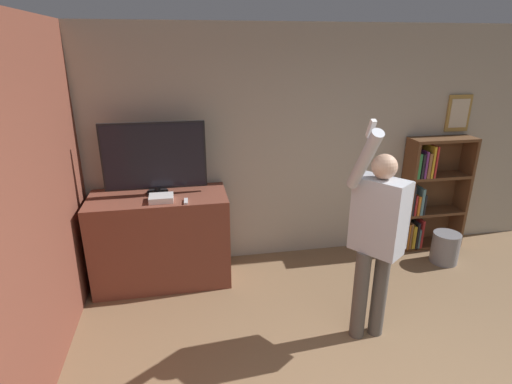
{
  "coord_description": "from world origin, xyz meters",
  "views": [
    {
      "loc": [
        -1.26,
        -1.23,
        2.46
      ],
      "look_at": [
        -0.64,
        2.06,
        1.23
      ],
      "focal_mm": 28.0,
      "sensor_mm": 36.0,
      "label": 1
    }
  ],
  "objects_px": {
    "bookshelf": "(428,196)",
    "waste_bin": "(445,248)",
    "person": "(377,233)",
    "television": "(155,158)",
    "game_console": "(161,198)"
  },
  "relations": [
    {
      "from": "bookshelf",
      "to": "waste_bin",
      "type": "bearing_deg",
      "value": -86.39
    },
    {
      "from": "waste_bin",
      "to": "person",
      "type": "bearing_deg",
      "value": -145.15
    },
    {
      "from": "waste_bin",
      "to": "bookshelf",
      "type": "bearing_deg",
      "value": 93.61
    },
    {
      "from": "television",
      "to": "person",
      "type": "relative_size",
      "value": 0.52
    },
    {
      "from": "television",
      "to": "game_console",
      "type": "xyz_separation_m",
      "value": [
        0.05,
        -0.22,
        -0.36
      ]
    },
    {
      "from": "television",
      "to": "bookshelf",
      "type": "distance_m",
      "value": 3.35
    },
    {
      "from": "bookshelf",
      "to": "person",
      "type": "xyz_separation_m",
      "value": [
        -1.46,
        -1.48,
        0.32
      ]
    },
    {
      "from": "game_console",
      "to": "person",
      "type": "relative_size",
      "value": 0.12
    },
    {
      "from": "television",
      "to": "bookshelf",
      "type": "xyz_separation_m",
      "value": [
        3.28,
        0.14,
        -0.69
      ]
    },
    {
      "from": "television",
      "to": "waste_bin",
      "type": "xyz_separation_m",
      "value": [
        3.3,
        -0.3,
        -1.2
      ]
    },
    {
      "from": "television",
      "to": "waste_bin",
      "type": "relative_size",
      "value": 2.79
    },
    {
      "from": "game_console",
      "to": "person",
      "type": "distance_m",
      "value": 2.09
    },
    {
      "from": "person",
      "to": "waste_bin",
      "type": "distance_m",
      "value": 1.99
    },
    {
      "from": "television",
      "to": "person",
      "type": "height_order",
      "value": "person"
    },
    {
      "from": "game_console",
      "to": "waste_bin",
      "type": "distance_m",
      "value": 3.36
    }
  ]
}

